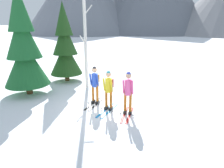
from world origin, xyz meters
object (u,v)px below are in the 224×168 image
(birch_tree_tall, at_px, (86,43))
(pine_tree_mid, at_px, (24,47))
(skier_in_blue, at_px, (95,83))
(skier_in_yellow, at_px, (109,88))
(skier_in_pink, at_px, (128,90))
(pine_tree_near, at_px, (65,46))

(birch_tree_tall, bearing_deg, pine_tree_mid, -146.88)
(skier_in_blue, distance_m, pine_tree_mid, 4.23)
(skier_in_yellow, bearing_deg, skier_in_pink, -13.78)
(skier_in_pink, height_order, birch_tree_tall, birch_tree_tall)
(pine_tree_near, distance_m, pine_tree_mid, 2.96)
(pine_tree_mid, bearing_deg, skier_in_pink, -11.84)
(pine_tree_mid, bearing_deg, pine_tree_near, 73.42)
(skier_in_blue, bearing_deg, skier_in_pink, -23.89)
(skier_in_pink, bearing_deg, pine_tree_near, 140.04)
(skier_in_blue, relative_size, skier_in_yellow, 1.02)
(birch_tree_tall, bearing_deg, skier_in_yellow, -52.86)
(skier_in_yellow, bearing_deg, pine_tree_mid, 168.53)
(skier_in_yellow, xyz_separation_m, pine_tree_mid, (-4.73, 0.96, 1.53))
(pine_tree_near, xyz_separation_m, pine_tree_mid, (-0.84, -2.83, 0.27))
(birch_tree_tall, bearing_deg, pine_tree_near, 149.62)
(skier_in_yellow, distance_m, pine_tree_near, 5.57)
(skier_in_pink, relative_size, birch_tree_tall, 0.36)
(pine_tree_near, height_order, birch_tree_tall, birch_tree_tall)
(skier_in_pink, height_order, pine_tree_near, pine_tree_near)
(skier_in_yellow, height_order, skier_in_pink, skier_in_pink)
(birch_tree_tall, bearing_deg, skier_in_blue, -60.16)
(skier_in_pink, relative_size, pine_tree_mid, 0.33)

